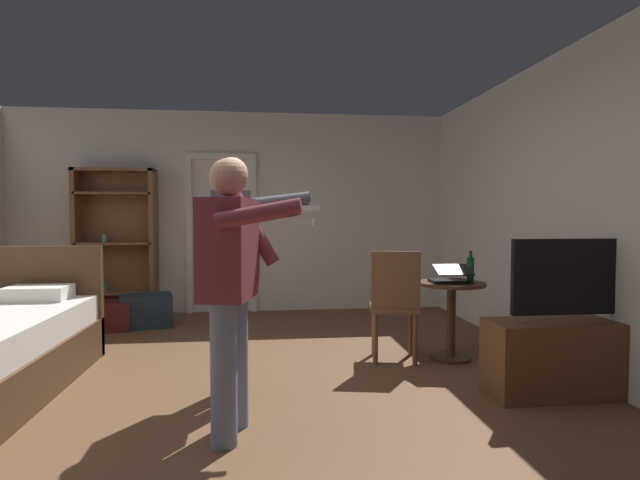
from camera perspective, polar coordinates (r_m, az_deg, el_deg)
ground_plane at (r=3.71m, az=-12.74°, el=-17.72°), size 7.47×7.47×0.00m
wall_back at (r=6.92m, az=-9.84°, el=3.11°), size 6.02×0.12×2.69m
wall_right at (r=4.31m, az=30.04°, el=3.08°), size 0.12×7.03×2.69m
doorway_frame at (r=6.85m, az=-11.14°, el=2.08°), size 0.93×0.08×2.13m
bookshelf at (r=6.94m, az=-22.14°, el=0.31°), size 1.00×0.32×1.90m
tv_flatscreen at (r=4.11m, az=26.65°, el=-11.09°), size 1.20×0.40×1.13m
side_table at (r=4.69m, az=14.71°, el=-7.46°), size 0.60×0.60×0.70m
laptop at (r=4.60m, az=14.58°, el=-4.08°), size 0.33×0.33×0.17m
bottle_on_table at (r=4.62m, az=16.74°, el=-3.22°), size 0.06×0.06×0.29m
wooden_chair at (r=4.49m, az=8.49°, el=-6.88°), size 0.49×0.49×0.99m
person_blue_shirt at (r=2.96m, az=-10.09°, el=-4.00°), size 0.63×0.72×1.62m
person_striped_shirt at (r=3.59m, az=-9.77°, el=-1.97°), size 0.73×0.62×1.70m
suitcase_dark at (r=6.26m, az=-19.18°, el=-7.59°), size 0.66×0.53×0.38m
suitcase_small at (r=6.24m, az=-23.48°, el=-7.93°), size 0.66×0.46×0.33m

